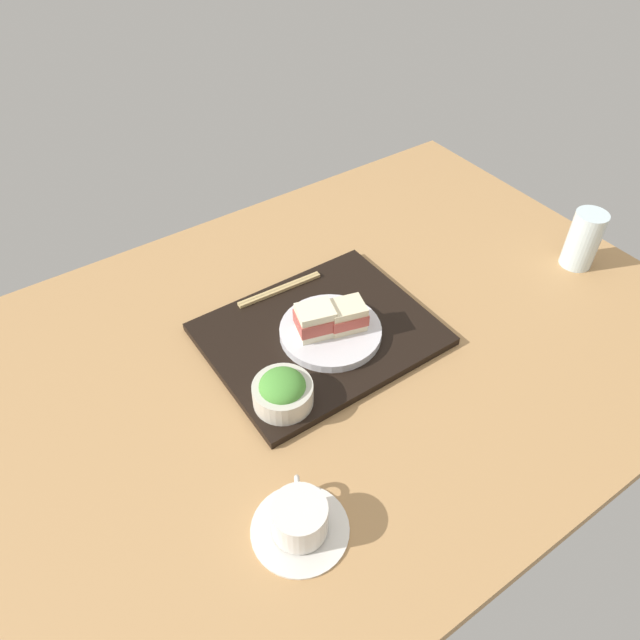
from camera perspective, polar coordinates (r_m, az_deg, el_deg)
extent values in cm
cube|color=tan|center=(113.57, 1.57, -2.69)|extent=(140.00, 100.00, 3.00)
cube|color=black|center=(112.81, -0.04, -1.37)|extent=(41.56, 33.21, 1.65)
cylinder|color=silver|center=(110.98, 1.02, -1.12)|extent=(19.29, 19.29, 1.67)
cube|color=beige|center=(110.61, 2.49, -0.21)|extent=(7.78, 6.88, 1.47)
cube|color=#B74C42|center=(109.30, 2.52, 0.50)|extent=(8.22, 7.37, 2.32)
cube|color=beige|center=(108.00, 2.55, 1.23)|extent=(7.78, 6.88, 1.47)
cube|color=#EFE5C1|center=(109.16, -0.44, -0.87)|extent=(7.78, 6.88, 1.58)
cube|color=#B74C42|center=(107.63, -0.45, -0.05)|extent=(8.25, 7.34, 2.77)
cube|color=#EFE5C1|center=(106.12, -0.46, 0.80)|extent=(7.78, 6.88, 1.58)
cylinder|color=beige|center=(99.63, -3.61, -7.15)|extent=(10.30, 10.30, 4.12)
ellipsoid|color=#4C9338|center=(98.03, -3.67, -6.40)|extent=(7.85, 7.85, 4.32)
cube|color=tan|center=(120.95, -3.98, 3.05)|extent=(18.63, 1.59, 0.70)
cube|color=tan|center=(120.53, -3.83, 2.88)|extent=(18.63, 1.59, 0.70)
cylinder|color=silver|center=(90.32, -1.95, -19.55)|extent=(14.43, 14.43, 0.80)
cylinder|color=silver|center=(87.45, -2.01, -18.61)|extent=(8.16, 8.16, 5.64)
cylinder|color=#382111|center=(85.31, -2.05, -17.87)|extent=(7.51, 7.51, 0.40)
torus|color=silver|center=(89.69, -2.20, -15.96)|extent=(2.64, 3.84, 3.96)
cylinder|color=silver|center=(138.19, 24.15, 7.13)|extent=(6.82, 6.82, 12.90)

